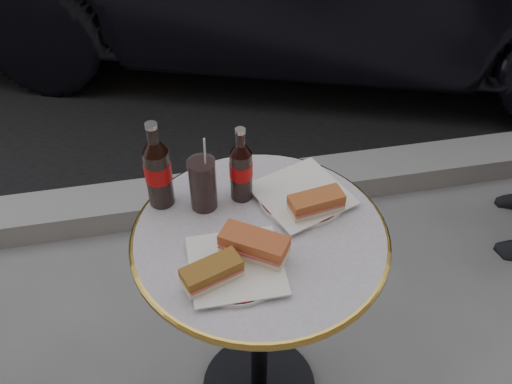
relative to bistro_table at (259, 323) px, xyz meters
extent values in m
cube|color=gray|center=(0.00, 0.90, -0.32)|extent=(40.00, 0.20, 0.12)
cylinder|color=silver|center=(-0.07, -0.10, 0.37)|extent=(0.25, 0.25, 0.01)
cylinder|color=silver|center=(0.13, 0.10, 0.37)|extent=(0.26, 0.26, 0.01)
cube|color=brown|center=(-0.13, -0.13, 0.40)|extent=(0.14, 0.10, 0.05)
cube|color=#B6562E|center=(-0.03, -0.07, 0.40)|extent=(0.17, 0.14, 0.05)
cube|color=#B45B2D|center=(0.15, 0.04, 0.40)|extent=(0.14, 0.08, 0.05)
cylinder|color=black|center=(-0.12, 0.12, 0.44)|extent=(0.08, 0.08, 0.14)
camera|label=1|loc=(-0.19, -0.92, 1.35)|focal=40.00mm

